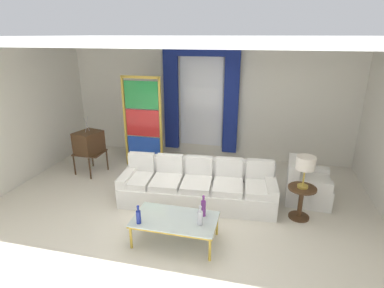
{
  "coord_description": "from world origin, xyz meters",
  "views": [
    {
      "loc": [
        1.42,
        -4.63,
        3.07
      ],
      "look_at": [
        0.09,
        0.9,
        1.05
      ],
      "focal_mm": 28.86,
      "sensor_mm": 36.0,
      "label": 1
    }
  ],
  "objects": [
    {
      "name": "ground_plane",
      "position": [
        0.0,
        0.0,
        0.0
      ],
      "size": [
        16.0,
        16.0,
        0.0
      ],
      "primitive_type": "plane",
      "color": "silver"
    },
    {
      "name": "wall_rear",
      "position": [
        0.0,
        3.06,
        1.5
      ],
      "size": [
        8.0,
        0.12,
        3.0
      ],
      "primitive_type": "cube",
      "color": "white",
      "rests_on": "ground"
    },
    {
      "name": "wall_left",
      "position": [
        -3.66,
        0.6,
        1.5
      ],
      "size": [
        0.12,
        7.0,
        3.0
      ],
      "primitive_type": "cube",
      "color": "white",
      "rests_on": "ground"
    },
    {
      "name": "ceiling_slab",
      "position": [
        0.0,
        0.8,
        3.02
      ],
      "size": [
        8.0,
        7.6,
        0.04
      ],
      "primitive_type": "cube",
      "color": "white"
    },
    {
      "name": "curtained_window",
      "position": [
        -0.17,
        2.89,
        1.74
      ],
      "size": [
        2.0,
        0.17,
        2.7
      ],
      "color": "white",
      "rests_on": "ground"
    },
    {
      "name": "couch_white_long",
      "position": [
        0.28,
        0.58,
        0.31
      ],
      "size": [
        2.98,
        1.15,
        0.86
      ],
      "color": "white",
      "rests_on": "ground"
    },
    {
      "name": "coffee_table",
      "position": [
        0.21,
        -0.73,
        0.38
      ],
      "size": [
        1.29,
        0.71,
        0.41
      ],
      "color": "silver",
      "rests_on": "ground"
    },
    {
      "name": "bottle_blue_decanter",
      "position": [
        0.62,
        -0.79,
        0.54
      ],
      "size": [
        0.08,
        0.08,
        0.32
      ],
      "color": "silver",
      "rests_on": "coffee_table"
    },
    {
      "name": "bottle_crystal_tall",
      "position": [
        -0.28,
        -0.98,
        0.53
      ],
      "size": [
        0.07,
        0.07,
        0.3
      ],
      "color": "navy",
      "rests_on": "coffee_table"
    },
    {
      "name": "bottle_amber_squat",
      "position": [
        0.62,
        -0.55,
        0.56
      ],
      "size": [
        0.08,
        0.08,
        0.36
      ],
      "color": "#753384",
      "rests_on": "coffee_table"
    },
    {
      "name": "vintage_tv",
      "position": [
        -2.44,
        1.28,
        0.73
      ],
      "size": [
        0.64,
        0.7,
        1.35
      ],
      "color": "#472D19",
      "rests_on": "ground"
    },
    {
      "name": "armchair_white",
      "position": [
        2.3,
        1.11,
        0.29
      ],
      "size": [
        0.87,
        0.86,
        0.8
      ],
      "color": "white",
      "rests_on": "ground"
    },
    {
      "name": "stained_glass_divider",
      "position": [
        -1.36,
        1.92,
        1.06
      ],
      "size": [
        0.95,
        0.05,
        2.2
      ],
      "color": "gold",
      "rests_on": "ground"
    },
    {
      "name": "peacock_figurine",
      "position": [
        -0.89,
        1.45,
        0.22
      ],
      "size": [
        0.44,
        0.6,
        0.5
      ],
      "color": "beige",
      "rests_on": "ground"
    },
    {
      "name": "round_side_table",
      "position": [
        2.16,
        0.42,
        0.36
      ],
      "size": [
        0.48,
        0.48,
        0.59
      ],
      "color": "#472D19",
      "rests_on": "ground"
    },
    {
      "name": "table_lamp_brass",
      "position": [
        2.16,
        0.42,
        1.03
      ],
      "size": [
        0.32,
        0.32,
        0.57
      ],
      "color": "#B29338",
      "rests_on": "round_side_table"
    }
  ]
}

